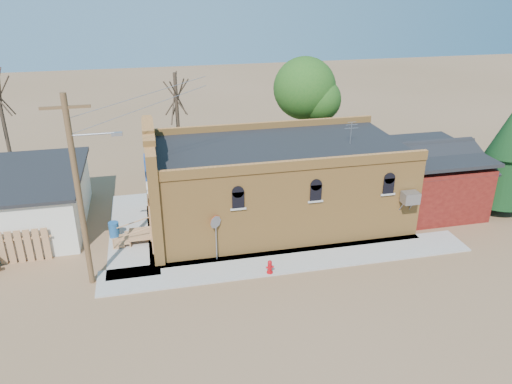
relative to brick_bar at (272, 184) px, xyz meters
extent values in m
plane|color=brown|center=(-1.64, -5.49, -2.34)|extent=(120.00, 120.00, 0.00)
cube|color=#9E9991|center=(-0.14, -4.59, -2.30)|extent=(19.00, 2.20, 0.08)
cube|color=#9E9991|center=(-7.94, 0.51, -2.30)|extent=(2.60, 10.00, 0.08)
cube|color=#C6843C|center=(0.36, 0.01, -0.09)|extent=(14.00, 7.00, 4.50)
cube|color=black|center=(0.36, 0.01, 2.21)|extent=(13.80, 6.80, 0.12)
cube|color=#C6843C|center=(-6.64, 0.01, 0.56)|extent=(0.50, 7.40, 5.80)
cube|color=#154096|center=(-6.94, -1.19, 1.66)|extent=(0.08, 1.10, 1.56)
cube|color=gray|center=(6.46, -3.94, 0.26)|extent=(0.85, 0.65, 0.60)
cube|color=#50100D|center=(9.86, 0.01, -0.74)|extent=(5.00, 6.00, 3.20)
cylinder|color=#4F3B1F|center=(-9.84, -4.29, 2.16)|extent=(0.26, 0.26, 9.00)
cube|color=#4F3B1F|center=(-9.84, -4.29, 6.06)|extent=(2.00, 0.12, 0.12)
cylinder|color=gray|center=(-8.94, -4.29, 4.86)|extent=(1.80, 0.08, 0.08)
cube|color=gray|center=(-7.94, -4.29, 4.81)|extent=(0.45, 0.22, 0.14)
cylinder|color=#433226|center=(-4.64, 7.51, 1.41)|extent=(0.24, 0.24, 7.50)
cylinder|color=#433226|center=(-15.64, 8.51, 1.66)|extent=(0.24, 0.24, 8.00)
cylinder|color=#433226|center=(4.36, 8.01, 0.81)|extent=(0.28, 0.28, 6.30)
sphere|color=#1D4F16|center=(4.36, 8.01, 3.61)|extent=(4.40, 4.40, 4.40)
cylinder|color=#433226|center=(13.86, -1.49, -1.74)|extent=(0.30, 0.30, 1.20)
cone|color=black|center=(13.86, -1.49, 1.06)|extent=(3.60, 3.60, 5.50)
cone|color=black|center=(13.86, -1.49, 2.66)|extent=(2.41, 2.41, 3.00)
cylinder|color=#B30A11|center=(-1.51, -5.49, -2.23)|extent=(0.32, 0.32, 0.06)
cylinder|color=#B30A11|center=(-1.51, -5.49, -1.94)|extent=(0.22, 0.22, 0.52)
sphere|color=#B30A11|center=(-1.51, -5.49, -1.67)|extent=(0.21, 0.21, 0.21)
cylinder|color=#B30A11|center=(-1.51, -5.63, -1.94)|extent=(0.10, 0.12, 0.09)
cylinder|color=#B30A11|center=(-1.64, -5.49, -1.94)|extent=(0.12, 0.10, 0.09)
cylinder|color=#B30A11|center=(-1.37, -5.49, -1.94)|extent=(0.12, 0.10, 0.09)
cylinder|color=gray|center=(-3.81, -3.69, -1.15)|extent=(0.07, 0.07, 2.22)
cylinder|color=gray|center=(-3.81, -3.71, -0.14)|extent=(0.58, 0.38, 0.67)
cylinder|color=red|center=(-3.81, -3.67, -0.14)|extent=(0.58, 0.38, 0.67)
cylinder|color=#1B4E8A|center=(-8.94, -0.09, -1.83)|extent=(0.63, 0.63, 0.86)
camera|label=1|loc=(-6.65, -25.34, 11.05)|focal=35.00mm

